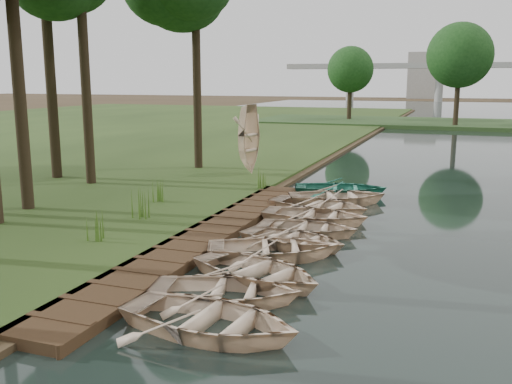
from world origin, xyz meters
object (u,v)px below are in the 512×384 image
(boardwalk, at_px, (208,236))
(rowboat_2, at_px, (257,268))
(stored_rowboat, at_px, (250,167))
(rowboat_0, at_px, (210,315))
(rowboat_1, at_px, (226,287))

(boardwalk, relative_size, rowboat_2, 4.43)
(boardwalk, relative_size, stored_rowboat, 4.62)
(rowboat_0, bearing_deg, rowboat_2, 7.95)
(rowboat_1, xyz_separation_m, rowboat_2, (0.22, 1.45, 0.02))
(rowboat_2, bearing_deg, rowboat_1, -167.90)
(rowboat_0, relative_size, rowboat_2, 1.03)
(boardwalk, distance_m, stored_rowboat, 11.14)
(boardwalk, bearing_deg, rowboat_2, -48.32)
(stored_rowboat, bearing_deg, rowboat_2, -150.61)
(rowboat_0, distance_m, stored_rowboat, 17.81)
(stored_rowboat, bearing_deg, rowboat_0, -153.81)
(rowboat_0, bearing_deg, boardwalk, 30.83)
(rowboat_2, relative_size, stored_rowboat, 1.04)
(rowboat_2, bearing_deg, stored_rowboat, 41.87)
(boardwalk, relative_size, rowboat_1, 4.73)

